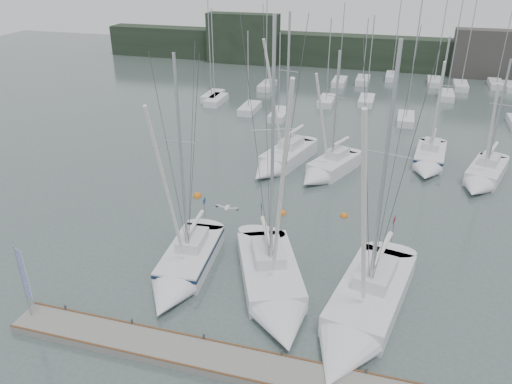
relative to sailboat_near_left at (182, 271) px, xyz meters
The scene contains 18 objects.
ground 5.38m from the sailboat_near_left, ahead, with size 160.00×160.00×0.00m, color #475653.
dock 7.84m from the sailboat_near_left, 47.46° to the right, with size 24.00×2.00×0.40m, color slate.
far_treeline 61.49m from the sailboat_near_left, 85.06° to the left, with size 90.00×4.00×5.00m, color black.
far_building_left 61.12m from the sailboat_near_left, 103.94° to the left, with size 12.00×3.00×8.00m, color black.
far_building_right 63.71m from the sailboat_near_left, 68.53° to the left, with size 10.00×3.00×7.00m, color #3B3836.
mast_forest 44.21m from the sailboat_near_left, 75.38° to the left, with size 47.77×27.21×14.86m.
sailboat_near_left is the anchor object (origin of this frame).
sailboat_near_center 5.93m from the sailboat_near_left, ahead, with size 6.90×10.53×16.43m.
sailboat_near_right 10.72m from the sailboat_near_left, ahead, with size 5.38×11.74×15.68m.
sailboat_mid_b 17.91m from the sailboat_near_left, 84.73° to the left, with size 5.00×9.34×14.15m.
sailboat_mid_c 18.10m from the sailboat_near_left, 70.83° to the left, with size 5.11×7.70×11.40m.
sailboat_mid_d 26.16m from the sailboat_near_left, 56.12° to the left, with size 3.31×8.16×12.12m.
sailboat_mid_e 26.94m from the sailboat_near_left, 45.65° to the left, with size 4.84×8.22×11.02m.
buoy_a 10.38m from the sailboat_near_left, 67.78° to the left, with size 0.59×0.59×0.59m, color orange.
buoy_b 13.44m from the sailboat_near_left, 51.22° to the left, with size 0.56×0.56×0.56m, color orange.
buoy_c 11.00m from the sailboat_near_left, 107.49° to the left, with size 0.68×0.68×0.68m, color orange.
dock_banner 8.69m from the sailboat_near_left, 136.06° to the right, with size 0.63×0.28×4.37m.
seagull 8.29m from the sailboat_near_left, 36.85° to the right, with size 1.06×0.47×0.21m.
Camera 1 is at (5.79, -21.65, 18.13)m, focal length 35.00 mm.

